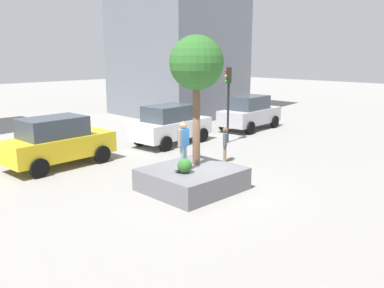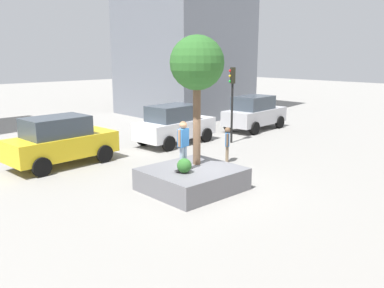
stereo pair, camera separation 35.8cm
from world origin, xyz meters
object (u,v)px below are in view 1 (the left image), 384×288
planter_ledge (192,179)px  plaza_tree (197,65)px  pedestrian_crossing (225,142)px  taxi_cab (58,141)px  sedan_parked (249,112)px  skateboard (184,169)px  police_car (171,124)px  skateboarder (183,142)px  traffic_light_corner (228,91)px

planter_ledge → plaza_tree: 4.09m
plaza_tree → pedestrian_crossing: 4.97m
taxi_cab → sedan_parked: 13.01m
sedan_parked → pedestrian_crossing: 8.39m
pedestrian_crossing → skateboard: bearing=-157.8°
plaza_tree → planter_ledge: bearing=-148.9°
police_car → planter_ledge: bearing=-125.8°
skateboarder → police_car: skateboarder is taller
plaza_tree → skateboard: (-0.95, -0.31, -3.58)m
pedestrian_crossing → taxi_cab: bearing=141.3°
skateboard → traffic_light_corner: (7.37, 4.29, 1.98)m
plaza_tree → traffic_light_corner: 7.72m
skateboard → pedestrian_crossing: bearing=22.2°
sedan_parked → traffic_light_corner: (-4.06, -1.63, 1.71)m
skateboarder → sedan_parked: skateboarder is taller
sedan_parked → traffic_light_corner: 4.70m
skateboarder → traffic_light_corner: traffic_light_corner is taller
plaza_tree → taxi_cab: plaza_tree is taller
skateboard → traffic_light_corner: bearing=30.2°
planter_ledge → pedestrian_crossing: 4.18m
sedan_parked → traffic_light_corner: bearing=-158.1°
pedestrian_crossing → skateboarder: bearing=-157.8°
skateboarder → taxi_cab: skateboarder is taller
skateboarder → skateboard: bearing=9.5°
taxi_cab → pedestrian_crossing: (5.75, -4.61, -0.18)m
plaza_tree → skateboard: 3.72m
skateboard → sedan_parked: (11.43, 5.93, 0.26)m
plaza_tree → skateboarder: plaza_tree is taller
skateboarder → planter_ledge: bearing=-1.9°
skateboarder → traffic_light_corner: 8.58m
skateboard → taxi_cab: size_ratio=0.17×
planter_ledge → skateboarder: (-0.40, 0.01, 1.45)m
taxi_cab → pedestrian_crossing: bearing=-38.7°
skateboard → pedestrian_crossing: pedestrian_crossing is taller
plaza_tree → police_car: plaza_tree is taller
plaza_tree → police_car: 7.84m
planter_ledge → police_car: (4.48, 6.22, 0.69)m
police_car → traffic_light_corner: (2.48, -1.91, 1.74)m
plaza_tree → pedestrian_crossing: (3.23, 1.39, -3.51)m
planter_ledge → pedestrian_crossing: bearing=24.5°
taxi_cab → sedan_parked: size_ratio=0.98×
skateboard → police_car: police_car is taller
plaza_tree → taxi_cab: bearing=112.7°
traffic_light_corner → taxi_cab: bearing=167.3°
taxi_cab → traffic_light_corner: traffic_light_corner is taller
plaza_tree → skateboard: plaza_tree is taller
skateboarder → traffic_light_corner: size_ratio=0.41×
planter_ledge → skateboard: size_ratio=3.85×
sedan_parked → pedestrian_crossing: bearing=-149.8°
taxi_cab → sedan_parked: bearing=-1.7°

